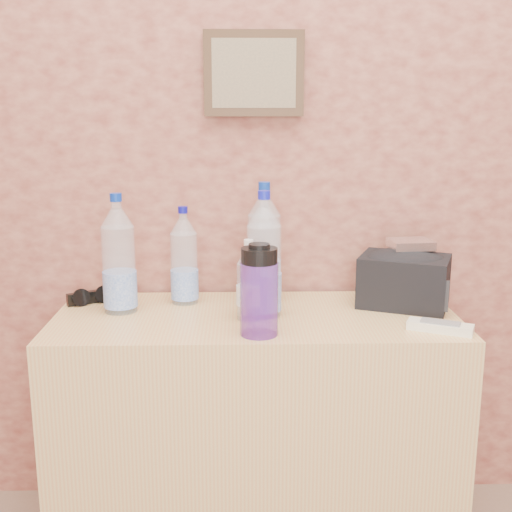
{
  "coord_description": "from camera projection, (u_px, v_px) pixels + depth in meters",
  "views": [
    {
      "loc": [
        -0.15,
        -0.01,
        1.29
      ],
      "look_at": [
        -0.1,
        1.71,
        0.9
      ],
      "focal_mm": 45.0,
      "sensor_mm": 36.0,
      "label": 1
    }
  ],
  "objects": [
    {
      "name": "pet_large_a",
      "position": [
        119.0,
        260.0,
        1.84
      ],
      "size": [
        0.09,
        0.09,
        0.35
      ],
      "rotation": [
        0.0,
        0.0,
        0.32
      ],
      "color": "white",
      "rests_on": "dresser"
    },
    {
      "name": "pet_small",
      "position": [
        249.0,
        285.0,
        1.78
      ],
      "size": [
        0.07,
        0.07,
        0.23
      ],
      "rotation": [
        0.0,
        0.0,
        0.22
      ],
      "color": "#A4C4D4",
      "rests_on": "dresser"
    },
    {
      "name": "picture_frame",
      "position": [
        254.0,
        74.0,
        1.92
      ],
      "size": [
        0.3,
        0.03,
        0.25
      ],
      "primitive_type": null,
      "color": "#382311",
      "rests_on": "room_shell"
    },
    {
      "name": "pet_large_d",
      "position": [
        264.0,
        261.0,
        1.8
      ],
      "size": [
        0.1,
        0.1,
        0.36
      ],
      "rotation": [
        0.0,
        0.0,
        -0.28
      ],
      "color": "silver",
      "rests_on": "dresser"
    },
    {
      "name": "pet_large_c",
      "position": [
        264.0,
        249.0,
        1.95
      ],
      "size": [
        0.1,
        0.1,
        0.36
      ],
      "rotation": [
        0.0,
        0.0,
        -0.13
      ],
      "color": "#CBE6FF",
      "rests_on": "dresser"
    },
    {
      "name": "dresser",
      "position": [
        256.0,
        430.0,
        1.92
      ],
      "size": [
        1.15,
        0.48,
        0.72
      ],
      "primitive_type": "cube",
      "color": "#A17546",
      "rests_on": "ground"
    },
    {
      "name": "sunglasses",
      "position": [
        91.0,
        297.0,
        1.95
      ],
      "size": [
        0.15,
        0.12,
        0.04
      ],
      "primitive_type": null,
      "rotation": [
        0.0,
        0.0,
        0.52
      ],
      "color": "black",
      "rests_on": "dresser"
    },
    {
      "name": "pet_large_b",
      "position": [
        184.0,
        261.0,
        1.93
      ],
      "size": [
        0.08,
        0.08,
        0.3
      ],
      "rotation": [
        0.0,
        0.0,
        -0.03
      ],
      "color": "white",
      "rests_on": "dresser"
    },
    {
      "name": "toiletry_bag",
      "position": [
        404.0,
        278.0,
        1.91
      ],
      "size": [
        0.3,
        0.26,
        0.17
      ],
      "primitive_type": null,
      "rotation": [
        0.0,
        0.0,
        -0.39
      ],
      "color": "black",
      "rests_on": "dresser"
    },
    {
      "name": "foil_packet",
      "position": [
        411.0,
        244.0,
        1.9
      ],
      "size": [
        0.13,
        0.11,
        0.03
      ],
      "primitive_type": "cube",
      "rotation": [
        0.0,
        0.0,
        0.08
      ],
      "color": "silver",
      "rests_on": "toiletry_bag"
    },
    {
      "name": "ac_remote",
      "position": [
        440.0,
        327.0,
        1.7
      ],
      "size": [
        0.18,
        0.12,
        0.02
      ],
      "primitive_type": "cube",
      "rotation": [
        0.0,
        0.0,
        -0.44
      ],
      "color": "white",
      "rests_on": "dresser"
    },
    {
      "name": "nalgene_bottle",
      "position": [
        259.0,
        290.0,
        1.65
      ],
      "size": [
        0.1,
        0.1,
        0.24
      ],
      "rotation": [
        0.0,
        0.0,
        -0.4
      ],
      "color": "#6628A3",
      "rests_on": "dresser"
    }
  ]
}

